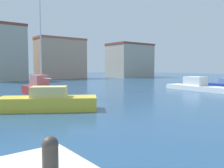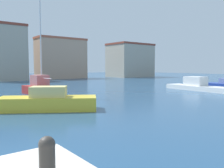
{
  "view_description": "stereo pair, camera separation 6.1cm",
  "coord_description": "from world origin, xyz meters",
  "px_view_note": "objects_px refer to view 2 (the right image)",
  "views": [
    {
      "loc": [
        -0.14,
        -5.59,
        2.84
      ],
      "look_at": [
        15.27,
        14.05,
        1.04
      ],
      "focal_mm": 37.75,
      "sensor_mm": 36.0,
      "label": 1
    },
    {
      "loc": [
        -0.09,
        -5.63,
        2.84
      ],
      "look_at": [
        15.27,
        14.05,
        1.04
      ],
      "focal_mm": 37.75,
      "sensor_mm": 36.0,
      "label": 2
    }
  ],
  "objects_px": {
    "motorboat_white_center_channel": "(199,86)",
    "motorboat_yellow_outer_mooring": "(48,102)",
    "mooring_bollard": "(47,154)",
    "sailboat_red_distant_east": "(41,88)"
  },
  "relations": [
    {
      "from": "motorboat_yellow_outer_mooring",
      "to": "motorboat_white_center_channel",
      "type": "height_order",
      "value": "motorboat_white_center_channel"
    },
    {
      "from": "mooring_bollard",
      "to": "motorboat_yellow_outer_mooring",
      "type": "distance_m",
      "value": 12.15
    },
    {
      "from": "mooring_bollard",
      "to": "sailboat_red_distant_east",
      "type": "height_order",
      "value": "sailboat_red_distant_east"
    },
    {
      "from": "mooring_bollard",
      "to": "motorboat_white_center_channel",
      "type": "distance_m",
      "value": 27.58
    },
    {
      "from": "mooring_bollard",
      "to": "sailboat_red_distant_east",
      "type": "bearing_deg",
      "value": 69.03
    },
    {
      "from": "motorboat_white_center_channel",
      "to": "motorboat_yellow_outer_mooring",
      "type": "bearing_deg",
      "value": -176.07
    },
    {
      "from": "sailboat_red_distant_east",
      "to": "motorboat_yellow_outer_mooring",
      "type": "relative_size",
      "value": 1.61
    },
    {
      "from": "sailboat_red_distant_east",
      "to": "motorboat_white_center_channel",
      "type": "relative_size",
      "value": 1.14
    },
    {
      "from": "mooring_bollard",
      "to": "motorboat_white_center_channel",
      "type": "xyz_separation_m",
      "value": [
        24.54,
        12.54,
        -0.94
      ]
    },
    {
      "from": "mooring_bollard",
      "to": "motorboat_yellow_outer_mooring",
      "type": "bearing_deg",
      "value": 67.24
    }
  ]
}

